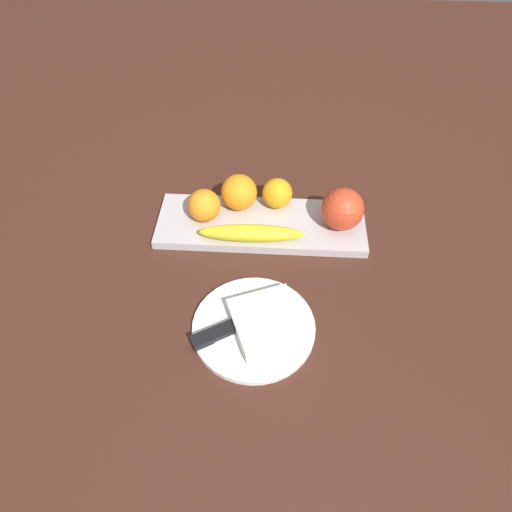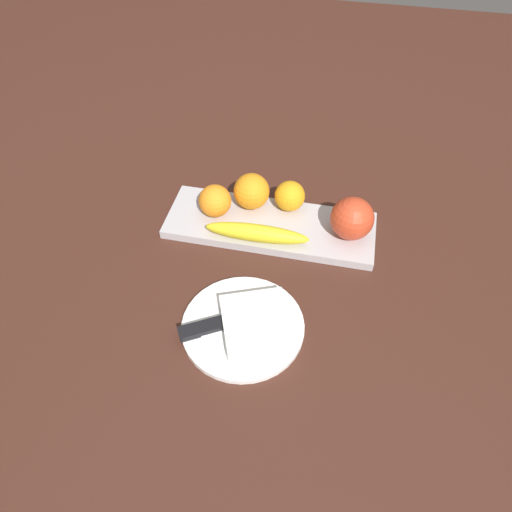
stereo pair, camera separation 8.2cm
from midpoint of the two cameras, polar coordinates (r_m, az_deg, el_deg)
name	(u,v)px [view 1 (the left image)]	position (r m, az deg, el deg)	size (l,w,h in m)	color
ground_plane	(262,218)	(0.95, -1.74, 4.52)	(2.40, 2.40, 0.00)	#3F2017
fruit_tray	(260,224)	(0.93, -2.09, 3.76)	(0.41, 0.14, 0.02)	#B5B1B5
apple	(343,209)	(0.89, 7.95, 5.54)	(0.08, 0.08, 0.08)	#C73E22
banana	(251,233)	(0.87, -3.26, 2.64)	(0.20, 0.03, 0.03)	yellow
orange_near_apple	(277,193)	(0.94, 0.10, 7.53)	(0.06, 0.06, 0.06)	orange
orange_near_banana	(239,192)	(0.93, -4.62, 7.62)	(0.07, 0.07, 0.07)	orange
orange_center	(204,206)	(0.92, -8.91, 5.97)	(0.06, 0.06, 0.06)	orange
dinner_plate	(252,327)	(0.78, -3.55, -8.84)	(0.20, 0.20, 0.01)	white
folded_napkin	(267,322)	(0.76, -1.70, -8.24)	(0.11, 0.11, 0.02)	white
knife	(227,330)	(0.77, -6.66, -9.11)	(0.17, 0.11, 0.01)	silver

